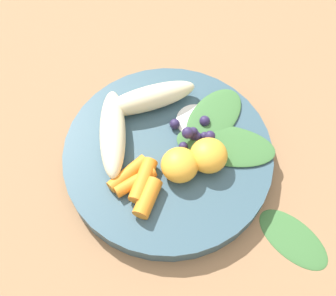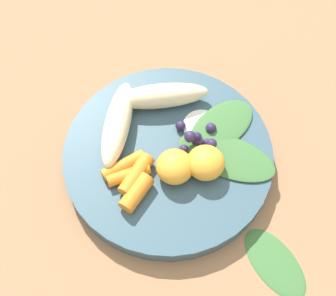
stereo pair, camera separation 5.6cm
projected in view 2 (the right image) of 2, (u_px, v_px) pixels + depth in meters
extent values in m
plane|color=#99704C|center=(168.00, 161.00, 0.59)|extent=(2.40, 2.40, 0.00)
cylinder|color=#385666|center=(168.00, 156.00, 0.58)|extent=(0.26, 0.26, 0.02)
ellipsoid|color=beige|center=(117.00, 123.00, 0.57)|extent=(0.05, 0.13, 0.03)
ellipsoid|color=beige|center=(161.00, 96.00, 0.59)|extent=(0.13, 0.04, 0.03)
ellipsoid|color=#F4A833|center=(206.00, 163.00, 0.54)|extent=(0.05, 0.05, 0.03)
ellipsoid|color=#F4A833|center=(175.00, 167.00, 0.54)|extent=(0.05, 0.05, 0.03)
cylinder|color=orange|center=(123.00, 165.00, 0.55)|extent=(0.06, 0.04, 0.02)
cylinder|color=orange|center=(129.00, 175.00, 0.54)|extent=(0.05, 0.03, 0.01)
cylinder|color=orange|center=(136.00, 175.00, 0.54)|extent=(0.04, 0.06, 0.02)
cylinder|color=orange|center=(136.00, 193.00, 0.53)|extent=(0.04, 0.05, 0.02)
sphere|color=#2D234C|center=(200.00, 142.00, 0.57)|extent=(0.01, 0.01, 0.01)
sphere|color=#2D234C|center=(207.00, 143.00, 0.57)|extent=(0.01, 0.01, 0.01)
sphere|color=#2D234C|center=(181.00, 126.00, 0.58)|extent=(0.01, 0.01, 0.01)
sphere|color=#2D234C|center=(195.00, 138.00, 0.57)|extent=(0.01, 0.01, 0.01)
sphere|color=#2D234C|center=(212.00, 145.00, 0.55)|extent=(0.01, 0.01, 0.01)
sphere|color=#2D234C|center=(196.00, 137.00, 0.56)|extent=(0.01, 0.01, 0.01)
sphere|color=#2D234C|center=(197.00, 140.00, 0.57)|extent=(0.01, 0.01, 0.01)
sphere|color=#2D234C|center=(190.00, 137.00, 0.56)|extent=(0.01, 0.01, 0.01)
sphere|color=#2D234C|center=(199.00, 157.00, 0.56)|extent=(0.01, 0.01, 0.01)
sphere|color=#2D234C|center=(197.00, 137.00, 0.57)|extent=(0.01, 0.01, 0.01)
sphere|color=#2D234C|center=(211.00, 128.00, 0.58)|extent=(0.01, 0.01, 0.01)
sphere|color=#2D234C|center=(184.00, 151.00, 0.56)|extent=(0.01, 0.01, 0.01)
cylinder|color=white|center=(202.00, 126.00, 0.58)|extent=(0.05, 0.05, 0.00)
ellipsoid|color=#3D7038|center=(226.00, 156.00, 0.56)|extent=(0.14, 0.10, 0.00)
ellipsoid|color=#3D7038|center=(221.00, 125.00, 0.58)|extent=(0.11, 0.11, 0.00)
ellipsoid|color=#3D7038|center=(275.00, 263.00, 0.52)|extent=(0.09, 0.11, 0.01)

